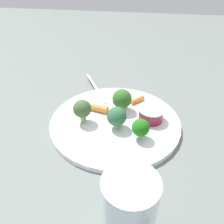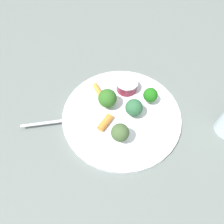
{
  "view_description": "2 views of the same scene",
  "coord_description": "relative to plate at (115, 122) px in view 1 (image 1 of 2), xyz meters",
  "views": [
    {
      "loc": [
        -0.06,
        0.4,
        0.32
      ],
      "look_at": [
        0.01,
        -0.01,
        0.03
      ],
      "focal_mm": 35.82,
      "sensor_mm": 36.0,
      "label": 1
    },
    {
      "loc": [
        0.26,
        0.07,
        0.43
      ],
      "look_at": [
        0.02,
        -0.02,
        0.03
      ],
      "focal_mm": 31.88,
      "sensor_mm": 36.0,
      "label": 2
    }
  ],
  "objects": [
    {
      "name": "ground_plane",
      "position": [
        0.0,
        0.0,
        -0.01
      ],
      "size": [
        2.4,
        2.4,
        0.0
      ],
      "primitive_type": "plane",
      "color": "#5C645F"
    },
    {
      "name": "plate",
      "position": [
        0.0,
        0.0,
        0.0
      ],
      "size": [
        0.29,
        0.29,
        0.01
      ],
      "primitive_type": "cylinder",
      "color": "white",
      "rests_on": "ground_plane"
    },
    {
      "name": "sauce_cup",
      "position": [
        -0.08,
        -0.01,
        0.02
      ],
      "size": [
        0.06,
        0.06,
        0.03
      ],
      "color": "maroon",
      "rests_on": "plate"
    },
    {
      "name": "broccoli_floret_0",
      "position": [
        -0.01,
        0.03,
        0.04
      ],
      "size": [
        0.04,
        0.04,
        0.05
      ],
      "color": "#92AC5D",
      "rests_on": "plate"
    },
    {
      "name": "broccoli_floret_1",
      "position": [
        -0.01,
        -0.04,
        0.04
      ],
      "size": [
        0.05,
        0.05,
        0.05
      ],
      "color": "#89C262",
      "rests_on": "plate"
    },
    {
      "name": "broccoli_floret_2",
      "position": [
        -0.06,
        0.05,
        0.03
      ],
      "size": [
        0.04,
        0.04,
        0.05
      ],
      "color": "#8ABE6F",
      "rests_on": "plate"
    },
    {
      "name": "broccoli_floret_3",
      "position": [
        0.07,
        0.02,
        0.04
      ],
      "size": [
        0.04,
        0.04,
        0.06
      ],
      "color": "#7FAC67",
      "rests_on": "plate"
    },
    {
      "name": "carrot_stick_0",
      "position": [
        0.04,
        -0.03,
        0.01
      ],
      "size": [
        0.05,
        0.03,
        0.02
      ],
      "primitive_type": "cylinder",
      "rotation": [
        1.57,
        0.0,
        1.35
      ],
      "color": "orange",
      "rests_on": "plate"
    },
    {
      "name": "carrot_stick_1",
      "position": [
        -0.04,
        -0.08,
        0.01
      ],
      "size": [
        0.04,
        0.04,
        0.01
      ],
      "primitive_type": "cylinder",
      "rotation": [
        1.57,
        0.0,
        5.52
      ],
      "color": "orange",
      "rests_on": "plate"
    },
    {
      "name": "fork",
      "position": [
        0.08,
        -0.13,
        0.01
      ],
      "size": [
        0.1,
        0.16,
        0.0
      ],
      "color": "silver",
      "rests_on": "plate"
    },
    {
      "name": "drinking_glass",
      "position": [
        -0.06,
        0.25,
        0.06
      ],
      "size": [
        0.06,
        0.06,
        0.13
      ],
      "primitive_type": "cylinder",
      "color": "silver",
      "rests_on": "ground_plane"
    }
  ]
}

